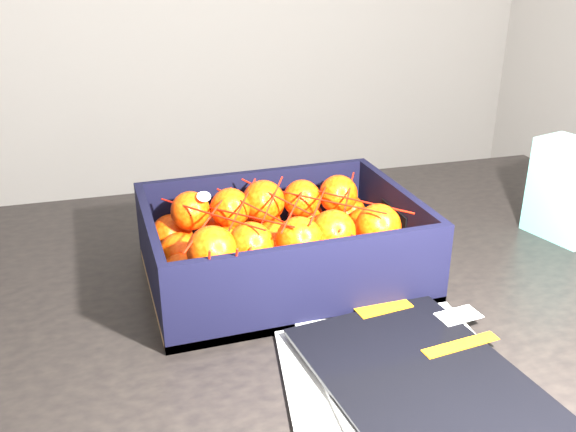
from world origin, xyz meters
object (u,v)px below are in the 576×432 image
object	(u,v)px
magazine_stack	(408,383)
produce_crate	(282,254)
table	(335,325)
retail_carton	(568,190)

from	to	relation	value
magazine_stack	produce_crate	bearing A→B (deg)	100.93
table	retail_carton	bearing A→B (deg)	-0.35
magazine_stack	produce_crate	xyz separation A→B (m)	(-0.06, 0.29, 0.03)
magazine_stack	retail_carton	world-z (taller)	retail_carton
retail_carton	table	bearing A→B (deg)	165.89
table	retail_carton	distance (m)	0.44
magazine_stack	retail_carton	size ratio (longest dim) A/B	2.09
table	produce_crate	size ratio (longest dim) A/B	3.24
produce_crate	table	bearing A→B (deg)	-3.06
magazine_stack	retail_carton	xyz separation A→B (m)	(0.43, 0.28, 0.07)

